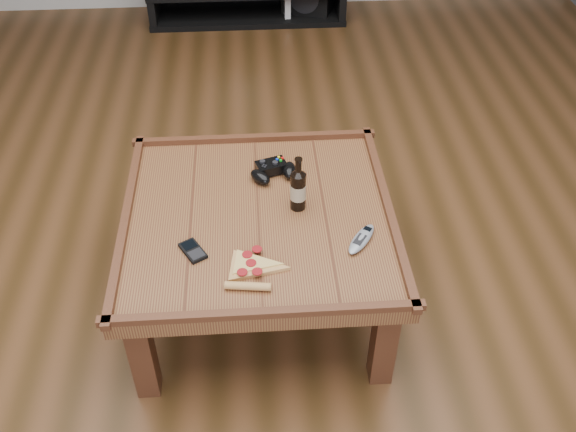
{
  "coord_description": "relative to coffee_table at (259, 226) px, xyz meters",
  "views": [
    {
      "loc": [
        -0.01,
        -1.79,
        2.01
      ],
      "look_at": [
        0.1,
        -0.09,
        0.52
      ],
      "focal_mm": 40.0,
      "sensor_mm": 36.0,
      "label": 1
    }
  ],
  "objects": [
    {
      "name": "smartphone",
      "position": [
        -0.23,
        -0.18,
        0.07
      ],
      "size": [
        0.11,
        0.13,
        0.01
      ],
      "rotation": [
        0.0,
        0.0,
        0.53
      ],
      "color": "black",
      "rests_on": "coffee_table"
    },
    {
      "name": "game_console",
      "position": [
        0.28,
        2.67,
        -0.3
      ],
      "size": [
        0.1,
        0.17,
        0.21
      ],
      "rotation": [
        0.0,
        0.0,
        0.04
      ],
      "color": "gray",
      "rests_on": "ground"
    },
    {
      "name": "ground",
      "position": [
        0.0,
        0.0,
        -0.39
      ],
      "size": [
        6.0,
        6.0,
        0.0
      ],
      "primitive_type": "plane",
      "color": "#402912",
      "rests_on": "ground"
    },
    {
      "name": "pizza_slice",
      "position": [
        -0.03,
        -0.28,
        0.07
      ],
      "size": [
        0.2,
        0.29,
        0.03
      ],
      "rotation": [
        0.0,
        0.0,
        -0.13
      ],
      "color": "tan",
      "rests_on": "coffee_table"
    },
    {
      "name": "game_controller",
      "position": [
        0.07,
        0.23,
        0.09
      ],
      "size": [
        0.2,
        0.17,
        0.06
      ],
      "rotation": [
        0.0,
        0.0,
        0.3
      ],
      "color": "black",
      "rests_on": "coffee_table"
    },
    {
      "name": "coffee_table",
      "position": [
        0.0,
        0.0,
        0.0
      ],
      "size": [
        1.03,
        1.03,
        0.48
      ],
      "color": "#512717",
      "rests_on": "ground"
    },
    {
      "name": "remote_control",
      "position": [
        0.36,
        -0.17,
        0.07
      ],
      "size": [
        0.14,
        0.17,
        0.03
      ],
      "rotation": [
        0.0,
        0.0,
        -0.6
      ],
      "color": "gray",
      "rests_on": "coffee_table"
    },
    {
      "name": "beer_bottle",
      "position": [
        0.15,
        0.03,
        0.15
      ],
      "size": [
        0.06,
        0.06,
        0.22
      ],
      "color": "black",
      "rests_on": "coffee_table"
    }
  ]
}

